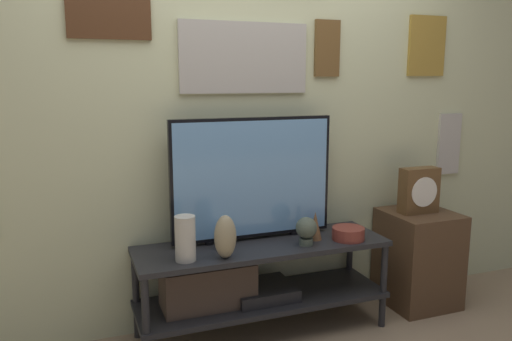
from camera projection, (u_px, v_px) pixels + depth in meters
wall_back at (246, 101)px, 2.99m from camera, size 6.40×0.08×2.70m
media_console at (242, 280)px, 2.88m from camera, size 1.47×0.45×0.55m
television at (253, 178)px, 2.90m from camera, size 0.97×0.05×0.72m
vase_urn_stoneware at (225, 237)px, 2.64m from camera, size 0.12×0.10×0.24m
vase_tall_ceramic at (185, 238)px, 2.60m from camera, size 0.11×0.11×0.24m
vase_slim_bronze at (315, 226)px, 2.95m from camera, size 0.08×0.08×0.17m
vase_wide_bowl at (348, 233)px, 2.96m from camera, size 0.19×0.19×0.07m
candle_jar at (224, 239)px, 2.79m from camera, size 0.09×0.09×0.12m
decorative_bust at (306, 229)px, 2.85m from camera, size 0.12×0.12×0.16m
side_table at (418, 258)px, 3.32m from camera, size 0.43×0.44×0.63m
mantel_clock at (419, 190)px, 3.23m from camera, size 0.26×0.11×0.30m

